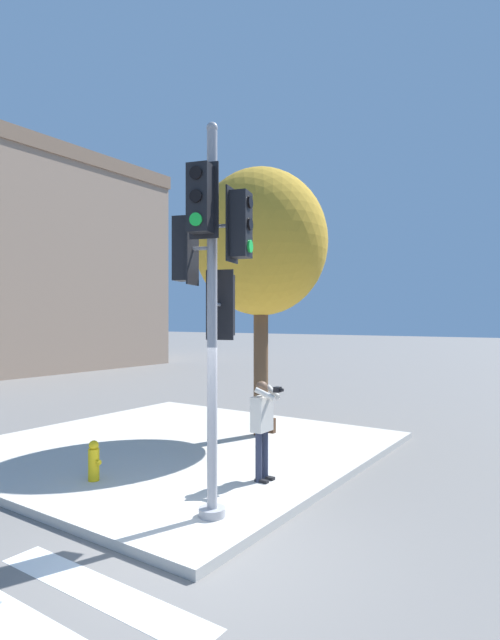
{
  "coord_description": "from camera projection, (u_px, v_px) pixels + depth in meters",
  "views": [
    {
      "loc": [
        -4.67,
        -4.07,
        2.89
      ],
      "look_at": [
        1.69,
        0.27,
        2.88
      ],
      "focal_mm": 28.0,
      "sensor_mm": 36.0,
      "label": 1
    }
  ],
  "objects": [
    {
      "name": "street_tree",
      "position": [
        261.0,
        244.0,
        11.85
      ],
      "size": [
        3.17,
        3.17,
        6.33
      ],
      "color": "brown",
      "rests_on": "sidewalk_corner"
    },
    {
      "name": "building_right",
      "position": [
        2.0,
        263.0,
        28.68
      ],
      "size": [
        16.83,
        10.43,
        12.22
      ],
      "color": "gray",
      "rests_on": "ground_plane"
    },
    {
      "name": "ground_plane",
      "position": [
        191.0,
        553.0,
        6.15
      ],
      "size": [
        160.0,
        160.0,
        0.0
      ],
      "primitive_type": "plane",
      "color": "slate"
    },
    {
      "name": "fire_hydrant",
      "position": [
        94.0,
        461.0,
        8.49
      ],
      "size": [
        0.19,
        0.25,
        0.68
      ],
      "color": "yellow",
      "rests_on": "sidewalk_corner"
    },
    {
      "name": "sidewalk_corner",
      "position": [
        176.0,
        447.0,
        11.02
      ],
      "size": [
        8.0,
        8.0,
        0.14
      ],
      "color": "#BCB7AD",
      "rests_on": "ground_plane"
    },
    {
      "name": "person_photographer",
      "position": [
        263.0,
        421.0,
        8.51
      ],
      "size": [
        0.58,
        0.54,
        1.69
      ],
      "color": "black",
      "rests_on": "sidewalk_corner"
    },
    {
      "name": "traffic_signal_pole",
      "position": [
        212.0,
        273.0,
        6.94
      ],
      "size": [
        1.15,
        1.15,
        5.5
      ],
      "color": "#939399",
      "rests_on": "sidewalk_corner"
    }
  ]
}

